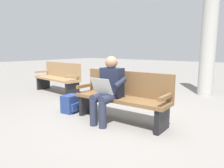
# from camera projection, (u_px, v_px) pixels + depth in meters

# --- Properties ---
(ground_plane) EXTENTS (40.00, 40.00, 0.00)m
(ground_plane) POSITION_uv_depth(u_px,v_px,m) (120.00, 121.00, 3.83)
(ground_plane) COLOR gray
(bench_near) EXTENTS (1.81, 0.54, 0.90)m
(bench_near) POSITION_uv_depth(u_px,v_px,m) (123.00, 96.00, 3.81)
(bench_near) COLOR brown
(bench_near) RESTS_ON ground
(person_seated) EXTENTS (0.58, 0.58, 1.18)m
(person_seated) POSITION_uv_depth(u_px,v_px,m) (108.00, 88.00, 3.69)
(person_seated) COLOR #1E2338
(person_seated) RESTS_ON ground
(backpack) EXTENTS (0.33, 0.37, 0.36)m
(backpack) POSITION_uv_depth(u_px,v_px,m) (71.00, 104.00, 4.35)
(backpack) COLOR navy
(backpack) RESTS_ON ground
(bench_far) EXTENTS (1.84, 0.65, 0.90)m
(bench_far) POSITION_uv_depth(u_px,v_px,m) (58.00, 77.00, 6.35)
(bench_far) COLOR #9E7A51
(bench_far) RESTS_ON ground
(support_pillar) EXTENTS (0.41, 0.41, 3.70)m
(support_pillar) POSITION_uv_depth(u_px,v_px,m) (209.00, 29.00, 5.76)
(support_pillar) COLOR #B2AFA8
(support_pillar) RESTS_ON ground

